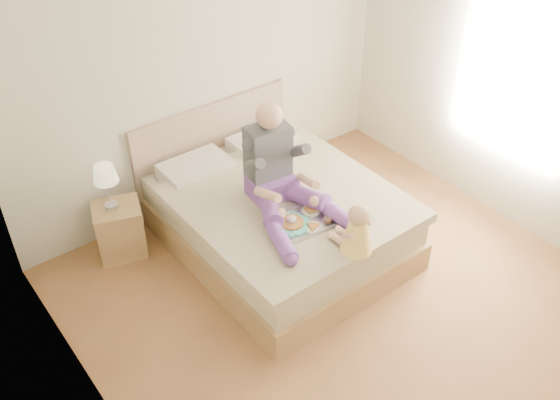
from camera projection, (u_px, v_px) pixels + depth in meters
room at (378, 149)px, 4.24m from camera, size 4.02×4.22×2.71m
bed at (274, 213)px, 5.60m from camera, size 1.70×2.18×1.00m
nightstand at (120, 230)px, 5.52m from camera, size 0.51×0.48×0.50m
lamp at (105, 176)px, 5.18m from camera, size 0.21×0.21×0.43m
adult at (280, 177)px, 5.09m from camera, size 0.75×1.11×0.89m
tray at (302, 219)px, 5.02m from camera, size 0.53×0.44×0.14m
baby at (356, 232)px, 4.68m from camera, size 0.27×0.38×0.42m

